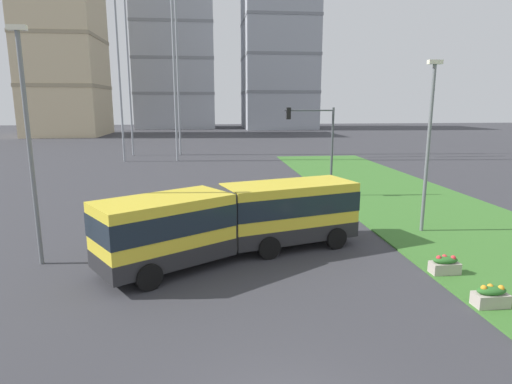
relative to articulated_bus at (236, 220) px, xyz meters
name	(u,v)px	position (x,y,z in m)	size (l,w,h in m)	color
grass_median	(505,248)	(12.37, -0.51, -1.61)	(10.00, 70.00, 0.08)	#3D752D
articulated_bus	(236,220)	(0.00, 0.00, 0.00)	(11.64, 7.10, 3.00)	yellow
flower_planter_1	(491,296)	(7.97, -5.82, -1.23)	(1.10, 0.56, 0.74)	#B7AD9E
flower_planter_2	(445,265)	(7.97, -3.04, -1.23)	(1.10, 0.56, 0.74)	#B7AD9E
traffic_light_far_right	(317,137)	(6.48, 11.49, 2.63)	(3.53, 0.28, 6.30)	#474C51
streetlight_left	(29,140)	(-8.15, -0.02, 3.53)	(0.70, 0.28, 9.48)	slate
streetlight_median	(429,141)	(9.87, 2.52, 3.11)	(0.70, 0.28, 8.64)	slate
apartment_tower_west	(63,40)	(-29.65, 75.90, 17.37)	(14.46, 16.99, 38.01)	beige
apartment_tower_westcentre	(174,44)	(-9.42, 101.26, 19.96)	(20.46, 15.82, 43.18)	#9EA3AD
apartment_tower_centre	(278,59)	(17.41, 96.11, 16.20)	(18.11, 19.60, 35.67)	#9EA3AD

